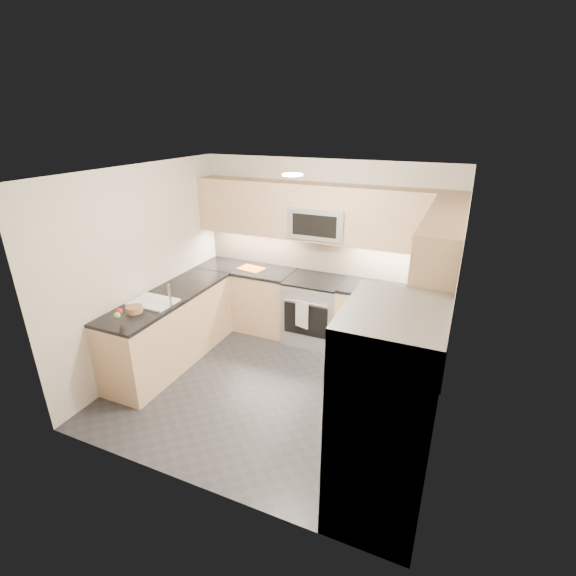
# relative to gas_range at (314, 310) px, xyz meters

# --- Properties ---
(floor) EXTENTS (3.60, 3.20, 0.00)m
(floor) POSITION_rel_gas_range_xyz_m (0.00, -1.28, -0.46)
(floor) COLOR #27272C
(floor) RESTS_ON ground
(ceiling) EXTENTS (3.60, 3.20, 0.02)m
(ceiling) POSITION_rel_gas_range_xyz_m (0.00, -1.28, 2.04)
(ceiling) COLOR beige
(ceiling) RESTS_ON wall_back
(wall_back) EXTENTS (3.60, 0.02, 2.50)m
(wall_back) POSITION_rel_gas_range_xyz_m (0.00, 0.32, 0.79)
(wall_back) COLOR #BBB1A3
(wall_back) RESTS_ON floor
(wall_front) EXTENTS (3.60, 0.02, 2.50)m
(wall_front) POSITION_rel_gas_range_xyz_m (0.00, -2.88, 0.79)
(wall_front) COLOR #BBB1A3
(wall_front) RESTS_ON floor
(wall_left) EXTENTS (0.02, 3.20, 2.50)m
(wall_left) POSITION_rel_gas_range_xyz_m (-1.80, -1.28, 0.79)
(wall_left) COLOR #BBB1A3
(wall_left) RESTS_ON floor
(wall_right) EXTENTS (0.02, 3.20, 2.50)m
(wall_right) POSITION_rel_gas_range_xyz_m (1.80, -1.28, 0.79)
(wall_right) COLOR #BBB1A3
(wall_right) RESTS_ON floor
(base_cab_back_left) EXTENTS (1.42, 0.60, 0.90)m
(base_cab_back_left) POSITION_rel_gas_range_xyz_m (-1.09, 0.02, -0.01)
(base_cab_back_left) COLOR tan
(base_cab_back_left) RESTS_ON floor
(base_cab_back_right) EXTENTS (1.42, 0.60, 0.90)m
(base_cab_back_right) POSITION_rel_gas_range_xyz_m (1.09, 0.02, -0.01)
(base_cab_back_right) COLOR tan
(base_cab_back_right) RESTS_ON floor
(base_cab_right) EXTENTS (0.60, 1.70, 0.90)m
(base_cab_right) POSITION_rel_gas_range_xyz_m (1.50, -1.12, -0.01)
(base_cab_right) COLOR tan
(base_cab_right) RESTS_ON floor
(base_cab_peninsula) EXTENTS (0.60, 2.00, 0.90)m
(base_cab_peninsula) POSITION_rel_gas_range_xyz_m (-1.50, -1.28, -0.01)
(base_cab_peninsula) COLOR tan
(base_cab_peninsula) RESTS_ON floor
(countertop_back_left) EXTENTS (1.42, 0.63, 0.04)m
(countertop_back_left) POSITION_rel_gas_range_xyz_m (-1.09, 0.02, 0.47)
(countertop_back_left) COLOR black
(countertop_back_left) RESTS_ON base_cab_back_left
(countertop_back_right) EXTENTS (1.42, 0.63, 0.04)m
(countertop_back_right) POSITION_rel_gas_range_xyz_m (1.09, 0.02, 0.47)
(countertop_back_right) COLOR black
(countertop_back_right) RESTS_ON base_cab_back_right
(countertop_right) EXTENTS (0.63, 1.70, 0.04)m
(countertop_right) POSITION_rel_gas_range_xyz_m (1.50, -1.12, 0.47)
(countertop_right) COLOR black
(countertop_right) RESTS_ON base_cab_right
(countertop_peninsula) EXTENTS (0.63, 2.00, 0.04)m
(countertop_peninsula) POSITION_rel_gas_range_xyz_m (-1.50, -1.28, 0.47)
(countertop_peninsula) COLOR black
(countertop_peninsula) RESTS_ON base_cab_peninsula
(upper_cab_back) EXTENTS (3.60, 0.35, 0.75)m
(upper_cab_back) POSITION_rel_gas_range_xyz_m (0.00, 0.15, 1.37)
(upper_cab_back) COLOR tan
(upper_cab_back) RESTS_ON wall_back
(upper_cab_right) EXTENTS (0.35, 1.95, 0.75)m
(upper_cab_right) POSITION_rel_gas_range_xyz_m (1.62, -1.00, 1.37)
(upper_cab_right) COLOR tan
(upper_cab_right) RESTS_ON wall_right
(backsplash_back) EXTENTS (3.60, 0.01, 0.51)m
(backsplash_back) POSITION_rel_gas_range_xyz_m (0.00, 0.32, 0.74)
(backsplash_back) COLOR tan
(backsplash_back) RESTS_ON wall_back
(backsplash_right) EXTENTS (0.01, 2.30, 0.51)m
(backsplash_right) POSITION_rel_gas_range_xyz_m (1.80, -0.82, 0.74)
(backsplash_right) COLOR tan
(backsplash_right) RESTS_ON wall_right
(gas_range) EXTENTS (0.76, 0.65, 0.91)m
(gas_range) POSITION_rel_gas_range_xyz_m (0.00, 0.00, 0.00)
(gas_range) COLOR #A1A3A9
(gas_range) RESTS_ON floor
(range_cooktop) EXTENTS (0.76, 0.65, 0.03)m
(range_cooktop) POSITION_rel_gas_range_xyz_m (0.00, 0.00, 0.46)
(range_cooktop) COLOR black
(range_cooktop) RESTS_ON gas_range
(oven_door_glass) EXTENTS (0.62, 0.02, 0.45)m
(oven_door_glass) POSITION_rel_gas_range_xyz_m (0.00, -0.33, -0.01)
(oven_door_glass) COLOR black
(oven_door_glass) RESTS_ON gas_range
(oven_handle) EXTENTS (0.60, 0.02, 0.02)m
(oven_handle) POSITION_rel_gas_range_xyz_m (0.00, -0.35, 0.26)
(oven_handle) COLOR #B2B5BA
(oven_handle) RESTS_ON gas_range
(microwave) EXTENTS (0.76, 0.40, 0.40)m
(microwave) POSITION_rel_gas_range_xyz_m (0.00, 0.12, 1.24)
(microwave) COLOR #95989C
(microwave) RESTS_ON upper_cab_back
(microwave_door) EXTENTS (0.60, 0.01, 0.28)m
(microwave_door) POSITION_rel_gas_range_xyz_m (0.00, -0.08, 1.24)
(microwave_door) COLOR black
(microwave_door) RESTS_ON microwave
(refrigerator) EXTENTS (0.70, 0.90, 1.80)m
(refrigerator) POSITION_rel_gas_range_xyz_m (1.45, -2.43, 0.45)
(refrigerator) COLOR #94969B
(refrigerator) RESTS_ON floor
(fridge_handle_left) EXTENTS (0.02, 0.02, 1.20)m
(fridge_handle_left) POSITION_rel_gas_range_xyz_m (1.08, -2.61, 0.49)
(fridge_handle_left) COLOR #B2B5BA
(fridge_handle_left) RESTS_ON refrigerator
(fridge_handle_right) EXTENTS (0.02, 0.02, 1.20)m
(fridge_handle_right) POSITION_rel_gas_range_xyz_m (1.08, -2.25, 0.49)
(fridge_handle_right) COLOR #B2B5BA
(fridge_handle_right) RESTS_ON refrigerator
(sink_basin) EXTENTS (0.52, 0.38, 0.16)m
(sink_basin) POSITION_rel_gas_range_xyz_m (-1.50, -1.53, 0.42)
(sink_basin) COLOR white
(sink_basin) RESTS_ON base_cab_peninsula
(faucet) EXTENTS (0.03, 0.03, 0.28)m
(faucet) POSITION_rel_gas_range_xyz_m (-1.24, -1.53, 0.62)
(faucet) COLOR silver
(faucet) RESTS_ON countertop_peninsula
(utensil_bowl) EXTENTS (0.41, 0.41, 0.18)m
(utensil_bowl) POSITION_rel_gas_range_xyz_m (1.65, -0.02, 0.57)
(utensil_bowl) COLOR #5CC755
(utensil_bowl) RESTS_ON countertop_back_right
(cutting_board) EXTENTS (0.41, 0.32, 0.01)m
(cutting_board) POSITION_rel_gas_range_xyz_m (-0.99, -0.00, 0.49)
(cutting_board) COLOR orange
(cutting_board) RESTS_ON countertop_back_left
(fruit_basket) EXTENTS (0.21, 0.21, 0.07)m
(fruit_basket) POSITION_rel_gas_range_xyz_m (-1.52, -1.81, 0.52)
(fruit_basket) COLOR #987046
(fruit_basket) RESTS_ON countertop_peninsula
(fruit_apple) EXTENTS (0.07, 0.07, 0.07)m
(fruit_apple) POSITION_rel_gas_range_xyz_m (-1.50, -2.05, 0.60)
(fruit_apple) COLOR #A01512
(fruit_apple) RESTS_ON fruit_basket
(fruit_pear) EXTENTS (0.07, 0.07, 0.07)m
(fruit_pear) POSITION_rel_gas_range_xyz_m (-1.45, -2.13, 0.60)
(fruit_pear) COLOR #5EAD4A
(fruit_pear) RESTS_ON fruit_basket
(dish_towel_check) EXTENTS (0.20, 0.07, 0.38)m
(dish_towel_check) POSITION_rel_gas_range_xyz_m (-0.04, -0.37, 0.10)
(dish_towel_check) COLOR silver
(dish_towel_check) RESTS_ON oven_handle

